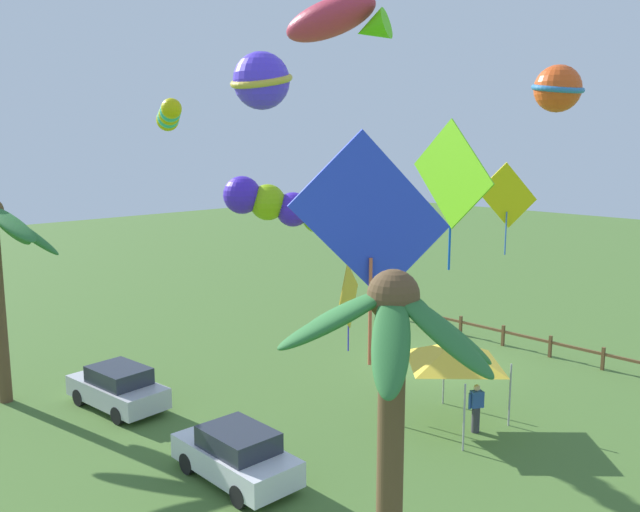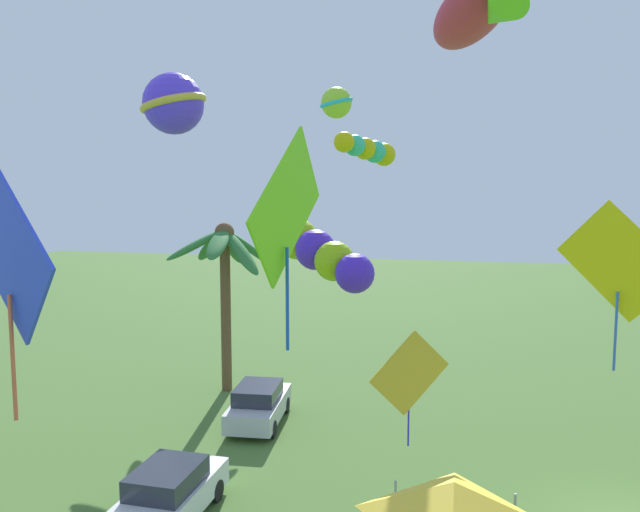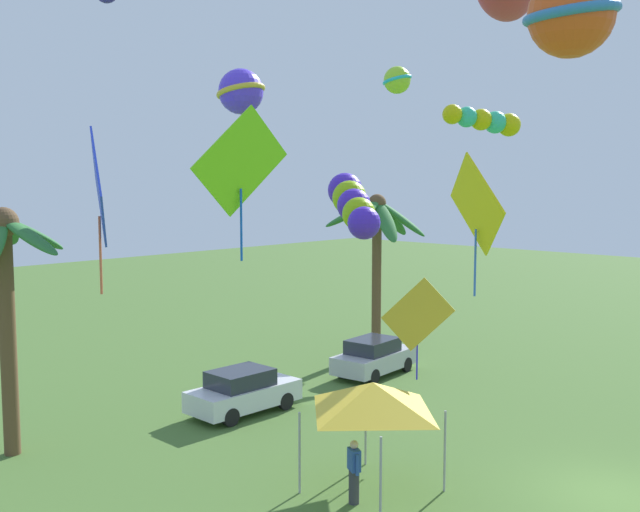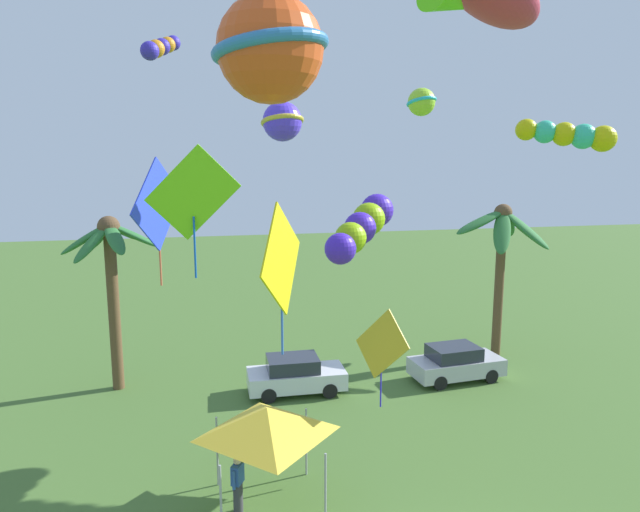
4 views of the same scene
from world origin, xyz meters
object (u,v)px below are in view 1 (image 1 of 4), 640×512
object	(u,v)px
kite_tube_7	(169,115)
parked_car_1	(118,387)
parked_car_0	(236,455)
kite_diamond_10	(452,176)
kite_diamond_4	(507,197)
festival_tent	(455,353)
kite_diamond_0	(349,297)
kite_fish_3	(336,19)
palm_tree_1	(393,377)
kite_tube_1	(287,208)
spectator_0	(476,408)
kite_diamond_2	(371,220)
kite_ball_5	(261,81)
kite_ball_8	(255,79)
kite_ball_6	(558,89)

from	to	relation	value
kite_tube_7	parked_car_1	bearing A→B (deg)	118.60
parked_car_0	kite_diamond_10	bearing A→B (deg)	-130.69
kite_diamond_4	festival_tent	bearing A→B (deg)	90.58
kite_diamond_0	kite_diamond_10	world-z (taller)	kite_diamond_10
kite_fish_3	palm_tree_1	bearing A→B (deg)	138.52
parked_car_0	kite_tube_1	distance (m)	7.45
parked_car_0	kite_fish_3	world-z (taller)	kite_fish_3
festival_tent	spectator_0	bearing A→B (deg)	-173.48
parked_car_1	kite_diamond_0	world-z (taller)	kite_diamond_0
kite_diamond_2	kite_fish_3	distance (m)	13.03
kite_ball_5	kite_diamond_2	bearing A→B (deg)	168.46
festival_tent	kite_ball_8	xyz separation A→B (m)	(5.55, 3.57, 8.67)
kite_diamond_4	kite_ball_5	xyz separation A→B (m)	(1.45, 9.47, 3.35)
spectator_0	kite_diamond_0	world-z (taller)	kite_diamond_0
kite_diamond_0	kite_ball_8	xyz separation A→B (m)	(1.98, 2.36, 7.23)
parked_car_1	spectator_0	xyz separation A→B (m)	(-9.73, -7.26, 0.06)
festival_tent	kite_fish_3	distance (m)	12.35
kite_tube_1	kite_ball_6	distance (m)	10.57
palm_tree_1	parked_car_0	distance (m)	8.66
parked_car_1	kite_ball_8	bearing A→B (deg)	-133.10
palm_tree_1	kite_fish_3	world-z (taller)	kite_fish_3
kite_fish_3	kite_diamond_4	bearing A→B (deg)	-154.92
festival_tent	kite_ball_8	bearing A→B (deg)	32.77
parked_car_1	kite_diamond_2	size ratio (longest dim) A/B	0.84
spectator_0	kite_tube_7	bearing A→B (deg)	16.96
spectator_0	kite_diamond_10	size ratio (longest dim) A/B	0.40
spectator_0	kite_diamond_4	world-z (taller)	kite_diamond_4
kite_diamond_0	kite_diamond_2	xyz separation A→B (m)	(-6.62, 6.34, 3.73)
kite_fish_3	kite_ball_5	size ratio (longest dim) A/B	2.24
festival_tent	kite_tube_1	world-z (taller)	kite_tube_1
palm_tree_1	kite_ball_8	xyz separation A→B (m)	(10.64, -5.69, 5.83)
palm_tree_1	kite_diamond_4	xyz separation A→B (m)	(5.12, -12.10, 2.01)
parked_car_1	kite_diamond_4	bearing A→B (deg)	-131.60
kite_diamond_2	kite_ball_6	size ratio (longest dim) A/B	2.06
palm_tree_1	festival_tent	xyz separation A→B (m)	(5.09, -9.26, -2.84)
festival_tent	kite_diamond_2	distance (m)	9.65
kite_fish_3	kite_tube_7	bearing A→B (deg)	34.99
kite_ball_5	palm_tree_1	bearing A→B (deg)	158.15
parked_car_1	kite_diamond_10	bearing A→B (deg)	-158.37
kite_fish_3	kite_tube_1	bearing A→B (deg)	115.10
parked_car_0	kite_ball_6	distance (m)	16.21
parked_car_1	kite_diamond_0	distance (m)	8.61
spectator_0	kite_ball_6	xyz separation A→B (m)	(0.40, -4.97, 10.17)
palm_tree_1	parked_car_0	world-z (taller)	palm_tree_1
parked_car_1	kite_diamond_2	bearing A→B (deg)	178.16
palm_tree_1	kite_diamond_10	distance (m)	7.75
kite_tube_7	kite_diamond_10	size ratio (longest dim) A/B	0.76
festival_tent	kite_tube_1	bearing A→B (deg)	46.26
palm_tree_1	kite_diamond_0	distance (m)	11.90
kite_fish_3	spectator_0	bearing A→B (deg)	178.91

